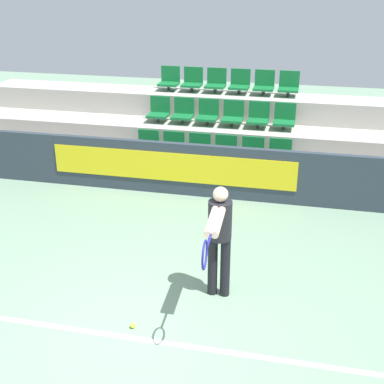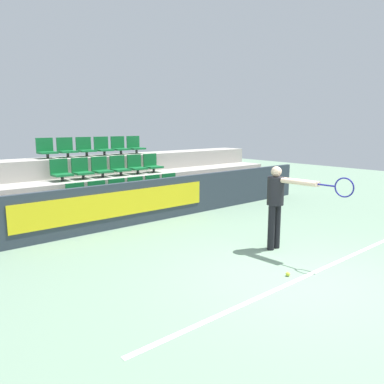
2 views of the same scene
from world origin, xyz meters
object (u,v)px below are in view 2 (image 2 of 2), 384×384
(stadium_chair_6, at_px, (61,172))
(stadium_chair_4, at_px, (155,187))
(stadium_chair_0, at_px, (77,197))
(stadium_chair_14, at_px, (85,148))
(stadium_chair_17, at_px, (135,146))
(tennis_ball, at_px, (288,274))
(stadium_chair_12, at_px, (46,150))
(stadium_chair_10, at_px, (136,166))
(stadium_chair_5, at_px, (171,185))
(stadium_chair_3, at_px, (138,189))
(stadium_chair_7, at_px, (82,170))
(stadium_chair_11, at_px, (152,164))
(tennis_player, at_px, (279,199))
(stadium_chair_13, at_px, (67,149))
(stadium_chair_1, at_px, (99,194))
(stadium_chair_15, at_px, (103,147))
(stadium_chair_16, at_px, (120,147))
(stadium_chair_2, at_px, (119,191))
(stadium_chair_8, at_px, (101,168))
(stadium_chair_9, at_px, (119,167))

(stadium_chair_6, bearing_deg, stadium_chair_4, -22.87)
(stadium_chair_0, xyz_separation_m, stadium_chair_14, (1.07, 1.80, 0.97))
(stadium_chair_17, bearing_deg, tennis_ball, -101.92)
(stadium_chair_12, distance_m, tennis_ball, 6.92)
(stadium_chair_6, relative_size, stadium_chair_10, 1.00)
(stadium_chair_5, height_order, stadium_chair_12, stadium_chair_12)
(stadium_chair_3, relative_size, stadium_chair_7, 1.00)
(stadium_chair_6, bearing_deg, stadium_chair_11, 0.00)
(stadium_chair_0, xyz_separation_m, tennis_player, (2.17, -3.93, 0.26))
(stadium_chair_6, distance_m, stadium_chair_13, 1.15)
(stadium_chair_5, bearing_deg, stadium_chair_1, 180.00)
(stadium_chair_0, relative_size, stadium_chair_7, 1.00)
(stadium_chair_13, bearing_deg, stadium_chair_15, 0.00)
(stadium_chair_4, bearing_deg, stadium_chair_1, 180.00)
(stadium_chair_12, xyz_separation_m, tennis_player, (2.17, -5.73, -0.71))
(stadium_chair_4, bearing_deg, stadium_chair_6, 157.13)
(stadium_chair_11, distance_m, stadium_chair_12, 2.85)
(stadium_chair_4, height_order, stadium_chair_12, stadium_chair_12)
(stadium_chair_10, xyz_separation_m, stadium_chair_11, (0.53, 0.00, 0.00))
(stadium_chair_3, height_order, stadium_chair_15, stadium_chair_15)
(stadium_chair_4, distance_m, stadium_chair_6, 2.36)
(stadium_chair_3, height_order, stadium_chair_16, stadium_chair_16)
(stadium_chair_13, bearing_deg, stadium_chair_2, -73.49)
(stadium_chair_5, relative_size, stadium_chair_8, 1.00)
(stadium_chair_4, height_order, stadium_chair_9, stadium_chair_9)
(stadium_chair_14, distance_m, stadium_chair_15, 0.53)
(stadium_chair_16, relative_size, tennis_ball, 7.91)
(stadium_chair_12, distance_m, stadium_chair_14, 1.07)
(stadium_chair_15, xyz_separation_m, tennis_ball, (-0.33, -6.60, -1.65))
(stadium_chair_8, xyz_separation_m, stadium_chair_14, (0.00, 0.90, 0.49))
(stadium_chair_15, bearing_deg, stadium_chair_5, -59.34)
(stadium_chair_0, relative_size, stadium_chair_6, 1.00)
(stadium_chair_6, xyz_separation_m, tennis_player, (2.17, -4.83, -0.23))
(stadium_chair_12, bearing_deg, stadium_chair_14, 0.00)
(stadium_chair_11, xyz_separation_m, stadium_chair_12, (-2.66, 0.90, 0.49))
(stadium_chair_14, bearing_deg, stadium_chair_16, 0.00)
(stadium_chair_5, height_order, stadium_chair_11, stadium_chair_11)
(stadium_chair_1, height_order, stadium_chair_13, stadium_chair_13)
(stadium_chair_5, height_order, stadium_chair_15, stadium_chair_15)
(stadium_chair_7, height_order, stadium_chair_14, stadium_chair_14)
(stadium_chair_0, distance_m, stadium_chair_10, 2.36)
(stadium_chair_10, bearing_deg, stadium_chair_13, 150.65)
(stadium_chair_5, bearing_deg, tennis_ball, -106.18)
(stadium_chair_8, relative_size, stadium_chair_16, 1.00)
(stadium_chair_17, xyz_separation_m, tennis_player, (-0.50, -5.73, -0.71))
(stadium_chair_3, relative_size, tennis_ball, 7.91)
(stadium_chair_13, relative_size, stadium_chair_16, 1.00)
(tennis_player, bearing_deg, stadium_chair_17, 82.38)
(stadium_chair_11, distance_m, stadium_chair_16, 1.15)
(stadium_chair_1, distance_m, stadium_chair_2, 0.53)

